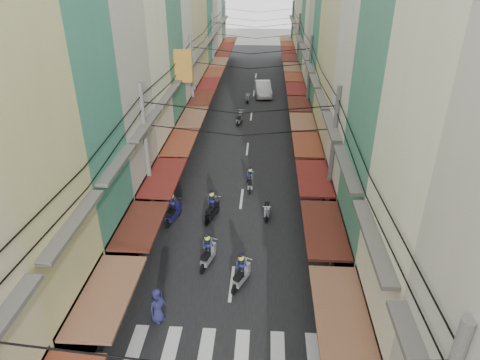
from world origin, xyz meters
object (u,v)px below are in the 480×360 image
at_px(white_car, 263,95).
at_px(market_umbrella, 395,315).
at_px(traffic_sign, 334,229).
at_px(bicycle, 367,266).

height_order(white_car, market_umbrella, market_umbrella).
bearing_deg(traffic_sign, white_car, 97.27).
height_order(bicycle, market_umbrella, market_umbrella).
distance_m(white_car, bicycle, 29.99).
xyz_separation_m(bicycle, market_umbrella, (-0.39, -5.47, 2.19)).
distance_m(white_car, traffic_sign, 29.78).
bearing_deg(bicycle, traffic_sign, 110.71).
bearing_deg(white_car, market_umbrella, -87.61).
relative_size(bicycle, traffic_sign, 0.49).
relative_size(bicycle, market_umbrella, 0.59).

